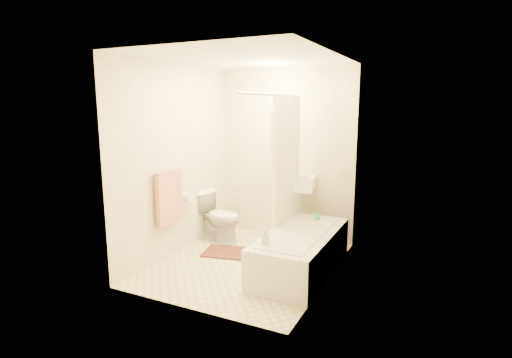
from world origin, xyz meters
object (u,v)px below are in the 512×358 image
at_px(sink, 295,206).
at_px(bathtub, 301,251).
at_px(soap_bottle, 266,236).
at_px(toilet, 219,217).
at_px(bath_mat, 228,252).

relative_size(sink, bathtub, 0.64).
relative_size(bathtub, soap_bottle, 8.73).
bearing_deg(bathtub, soap_bottle, -111.75).
bearing_deg(toilet, soap_bottle, -120.74).
bearing_deg(sink, soap_bottle, -91.62).
bearing_deg(soap_bottle, sink, 97.75).
distance_m(bath_mat, soap_bottle, 1.17).
bearing_deg(bath_mat, toilet, 133.03).
relative_size(sink, bath_mat, 1.73).
bearing_deg(bathtub, bath_mat, 174.35).
bearing_deg(soap_bottle, bath_mat, 142.68).
distance_m(sink, bath_mat, 1.10).
distance_m(toilet, bathtub, 1.48).
xyz_separation_m(toilet, sink, (1.00, 0.36, 0.18)).
relative_size(toilet, sink, 0.67).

